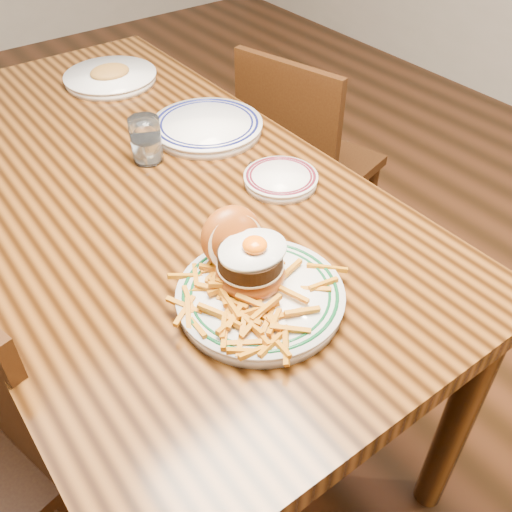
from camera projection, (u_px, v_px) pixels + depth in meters
floor at (168, 378)px, 1.80m from camera, size 6.00×6.00×0.00m
table at (139, 209)px, 1.36m from camera, size 0.85×1.60×0.75m
chair_right at (303, 161)px, 1.95m from camera, size 0.47×0.47×0.82m
main_plate at (255, 282)px, 0.99m from camera, size 0.30×0.31×0.14m
side_plate at (281, 178)px, 1.28m from camera, size 0.17×0.17×0.03m
rear_plate at (207, 126)px, 1.46m from camera, size 0.28×0.28×0.03m
water_glass at (146, 143)px, 1.33m from camera, size 0.07×0.07×0.11m
far_plate at (110, 77)px, 1.68m from camera, size 0.27×0.27×0.05m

